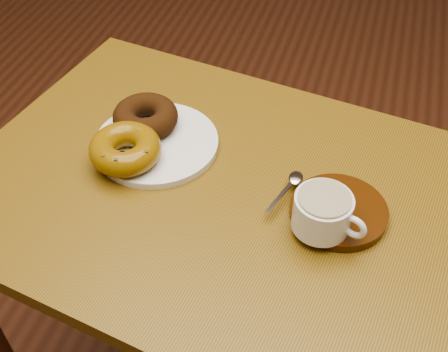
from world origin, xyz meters
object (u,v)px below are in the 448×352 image
(cafe_table, at_px, (213,230))
(coffee_cup, at_px, (323,212))
(donut_plate, at_px, (157,143))
(saucer, at_px, (338,211))

(cafe_table, relative_size, coffee_cup, 8.11)
(donut_plate, relative_size, saucer, 1.43)
(cafe_table, xyz_separation_m, saucer, (0.20, -0.01, 0.12))
(cafe_table, height_order, saucer, saucer)
(coffee_cup, bearing_deg, cafe_table, -176.09)
(donut_plate, xyz_separation_m, coffee_cup, (0.29, -0.11, 0.04))
(saucer, xyz_separation_m, coffee_cup, (-0.02, -0.04, 0.04))
(cafe_table, relative_size, donut_plate, 4.17)
(coffee_cup, bearing_deg, saucer, 84.35)
(cafe_table, height_order, coffee_cup, coffee_cup)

